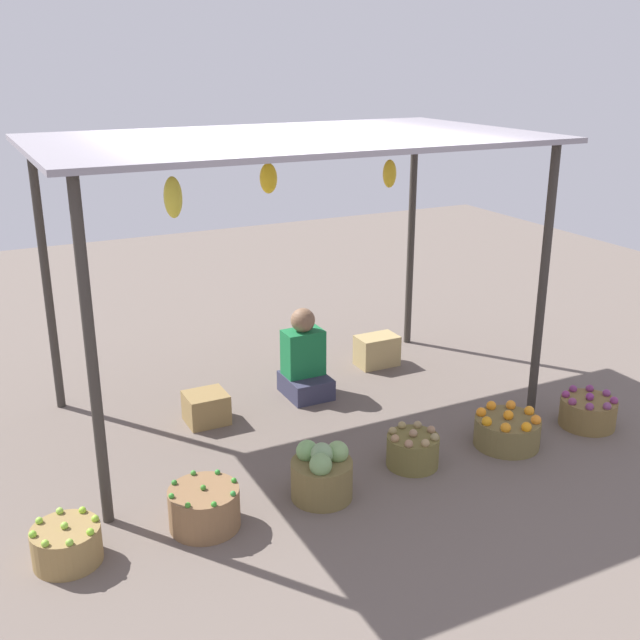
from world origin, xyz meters
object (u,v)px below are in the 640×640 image
object	(u,v)px
basket_oranges	(507,431)
basket_purple_onions	(588,412)
basket_green_chilies	(204,508)
basket_limes	(67,544)
basket_cabbages	(322,474)
wooden_crate_near_vendor	(206,408)
vendor_person	(304,362)
basket_potatoes	(413,450)
wooden_crate_stacked_rear	(377,351)

from	to	relation	value
basket_oranges	basket_purple_onions	size ratio (longest dim) A/B	1.13
basket_green_chilies	basket_limes	bearing A→B (deg)	178.82
basket_cabbages	basket_oranges	xyz separation A→B (m)	(1.58, 0.03, -0.06)
basket_limes	basket_green_chilies	distance (m)	0.83
basket_oranges	wooden_crate_near_vendor	size ratio (longest dim) A/B	1.52
vendor_person	wooden_crate_near_vendor	bearing A→B (deg)	-171.53
basket_potatoes	basket_cabbages	bearing A→B (deg)	-173.68
basket_cabbages	basket_potatoes	size ratio (longest dim) A/B	1.10
vendor_person	basket_purple_onions	world-z (taller)	vendor_person
basket_oranges	wooden_crate_near_vendor	world-z (taller)	basket_oranges
basket_limes	basket_purple_onions	xyz separation A→B (m)	(4.01, -0.05, 0.00)
vendor_person	basket_potatoes	distance (m)	1.48
basket_cabbages	basket_potatoes	distance (m)	0.78
basket_purple_onions	vendor_person	bearing A→B (deg)	138.61
wooden_crate_near_vendor	vendor_person	bearing A→B (deg)	8.47
vendor_person	basket_cabbages	world-z (taller)	vendor_person
basket_potatoes	wooden_crate_stacked_rear	bearing A→B (deg)	67.27
vendor_person	basket_green_chilies	distance (m)	2.09
basket_limes	basket_purple_onions	distance (m)	4.01
basket_potatoes	wooden_crate_stacked_rear	xyz separation A→B (m)	(0.74, 1.76, 0.02)
basket_potatoes	basket_green_chilies	bearing A→B (deg)	-177.83
basket_potatoes	wooden_crate_near_vendor	bearing A→B (deg)	129.93
vendor_person	basket_oranges	size ratio (longest dim) A/B	1.58
basket_limes	wooden_crate_stacked_rear	world-z (taller)	wooden_crate_stacked_rear
basket_limes	wooden_crate_stacked_rear	bearing A→B (deg)	29.74
basket_potatoes	basket_purple_onions	world-z (taller)	basket_potatoes
basket_green_chilies	basket_oranges	xyz separation A→B (m)	(2.39, -0.00, -0.01)
vendor_person	basket_oranges	world-z (taller)	vendor_person
basket_potatoes	wooden_crate_stacked_rear	world-z (taller)	wooden_crate_stacked_rear
basket_cabbages	basket_purple_onions	distance (m)	2.37
vendor_person	basket_limes	world-z (taller)	vendor_person
basket_limes	wooden_crate_near_vendor	world-z (taller)	basket_limes
basket_cabbages	basket_oranges	world-z (taller)	basket_cabbages
basket_limes	wooden_crate_near_vendor	xyz separation A→B (m)	(1.30, 1.37, 0.01)
wooden_crate_near_vendor	basket_potatoes	bearing A→B (deg)	-50.07
basket_cabbages	wooden_crate_near_vendor	world-z (taller)	basket_cabbages
basket_oranges	wooden_crate_stacked_rear	distance (m)	1.82
basket_green_chilies	basket_cabbages	world-z (taller)	basket_cabbages
basket_potatoes	wooden_crate_near_vendor	world-z (taller)	basket_potatoes
basket_cabbages	basket_oranges	distance (m)	1.58
basket_green_chilies	basket_purple_onions	size ratio (longest dim) A/B	1.02
vendor_person	basket_potatoes	xyz separation A→B (m)	(0.17, -1.46, -0.18)
vendor_person	wooden_crate_stacked_rear	size ratio (longest dim) A/B	2.01
basket_limes	basket_purple_onions	world-z (taller)	basket_purple_onions
vendor_person	basket_limes	distance (m)	2.71
vendor_person	wooden_crate_near_vendor	world-z (taller)	vendor_person
basket_limes	basket_oranges	bearing A→B (deg)	-0.32
vendor_person	basket_purple_onions	size ratio (longest dim) A/B	1.78
vendor_person	basket_green_chilies	bearing A→B (deg)	-132.86
wooden_crate_stacked_rear	vendor_person	bearing A→B (deg)	-162.15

